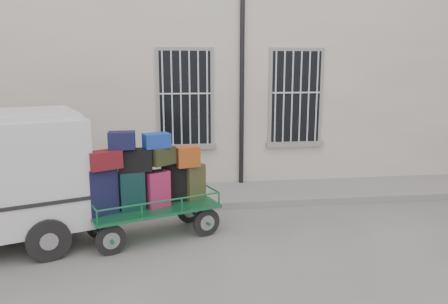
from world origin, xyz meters
name	(u,v)px	position (x,y,z in m)	size (l,w,h in m)	color
ground	(217,235)	(0.00, 0.00, 0.00)	(80.00, 80.00, 0.00)	slate
building	(195,66)	(0.00, 5.50, 3.00)	(24.00, 5.15, 6.00)	#BFB4A3
sidewalk	(206,195)	(0.00, 2.20, 0.07)	(24.00, 1.70, 0.15)	gray
luggage_cart	(149,184)	(-1.19, 0.03, 0.99)	(2.64, 1.72, 1.95)	black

